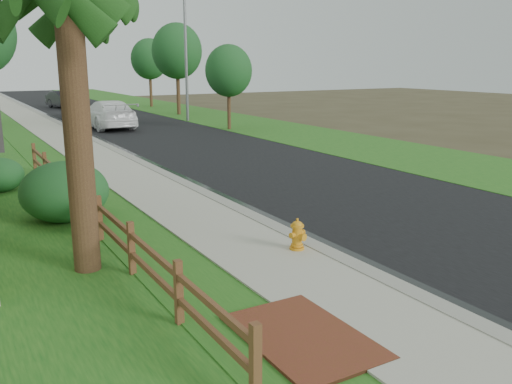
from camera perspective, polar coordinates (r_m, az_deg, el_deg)
ground at (r=10.40m, az=11.84°, el=-9.88°), size 120.00×120.00×0.00m
road at (r=43.65m, az=-15.41°, el=7.66°), size 8.00×90.00×0.02m
curb at (r=42.77m, az=-20.88°, el=7.22°), size 0.40×90.00×0.12m
wet_gutter at (r=42.83m, az=-20.41°, el=7.21°), size 0.50×90.00×0.00m
sidewalk at (r=42.58m, az=-22.61°, el=7.03°), size 2.20×90.00×0.10m
grass_strip at (r=42.37m, az=-25.16°, el=6.73°), size 1.60×90.00×0.06m
verge_far at (r=45.89m, az=-6.99°, el=8.31°), size 6.00×90.00×0.04m
brick_patch at (r=8.42m, az=4.95°, el=-15.08°), size 1.60×2.40×0.11m
ranch_fence at (r=14.16m, az=-17.37°, el=-1.28°), size 0.12×16.92×1.10m
fire_hydrant at (r=11.83m, az=4.37°, el=-4.55°), size 0.46×0.37×0.70m
white_suv at (r=35.74m, az=-15.35°, el=7.90°), size 2.58×6.08×1.75m
dark_car_mid at (r=43.19m, az=-18.33°, el=8.42°), size 2.92×4.73×1.50m
dark_car_far at (r=53.06m, az=-19.54°, el=9.17°), size 2.66×4.92×1.54m
streetlight at (r=38.92m, az=-7.70°, el=15.46°), size 2.25×0.38×9.71m
shrub_b at (r=14.97m, az=-19.51°, el=0.04°), size 2.90×2.90×1.59m
tree_near_right at (r=33.80m, az=-2.90°, el=12.62°), size 2.87×2.87×5.17m
tree_mid_right at (r=44.03m, az=-8.32°, el=14.46°), size 3.92×3.92×7.10m
tree_far_right at (r=52.34m, az=-11.15°, el=13.56°), size 3.39×3.39×6.26m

